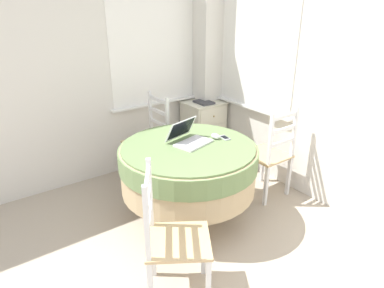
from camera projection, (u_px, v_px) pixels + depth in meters
name	position (u px, v px, depth m)	size (l,w,h in m)	color
corner_room_shell	(206.00, 75.00, 3.20)	(4.27, 4.68, 2.55)	silver
round_dining_table	(188.00, 164.00, 3.08)	(1.24, 1.24, 0.74)	#4C3D2D
laptop	(189.00, 138.00, 3.06)	(0.39, 0.37, 0.20)	silver
computer_mouse	(215.00, 136.00, 3.15)	(0.06, 0.10, 0.05)	silver
cell_phone	(225.00, 138.00, 3.17)	(0.08, 0.13, 0.01)	#B2B7BC
dining_chair_near_back_window	(149.00, 140.00, 3.87)	(0.44, 0.42, 0.97)	tan
dining_chair_near_right_window	(270.00, 155.00, 3.51)	(0.41, 0.43, 0.97)	tan
dining_chair_camera_near	(171.00, 239.00, 2.27)	(0.57, 0.57, 0.97)	tan
corner_cabinet	(203.00, 129.00, 4.47)	(0.48, 0.43, 0.74)	silver
book_on_cabinet	(204.00, 102.00, 4.27)	(0.18, 0.24, 0.02)	#3F3F44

